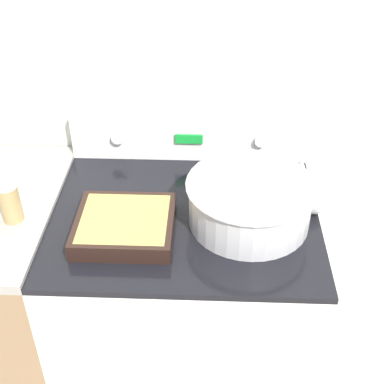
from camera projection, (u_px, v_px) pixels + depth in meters
kitchen_wall at (190, 56)px, 1.67m from camera, size 8.00×0.05×2.50m
stove_range at (186, 316)px, 1.84m from camera, size 0.78×0.69×0.92m
control_panel at (189, 136)px, 1.77m from camera, size 0.78×0.07×0.16m
side_counter at (4, 310)px, 1.85m from camera, size 0.49×0.66×0.93m
mixing_bowl at (250, 200)px, 1.49m from camera, size 0.36×0.36×0.13m
casserole_dish at (125, 225)px, 1.47m from camera, size 0.27×0.25×0.05m
ladle at (313, 199)px, 1.55m from camera, size 0.08×0.29×0.08m
spice_jar_white_cap at (10, 201)px, 1.48m from camera, size 0.06×0.06×0.12m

